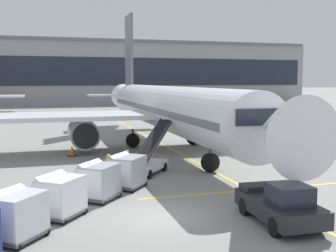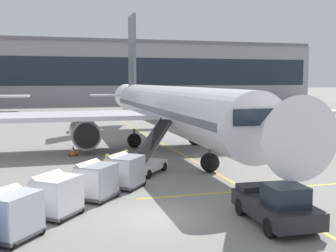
{
  "view_description": "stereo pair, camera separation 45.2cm",
  "coord_description": "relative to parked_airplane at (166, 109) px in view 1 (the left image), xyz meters",
  "views": [
    {
      "loc": [
        -4.85,
        -17.17,
        5.94
      ],
      "look_at": [
        3.43,
        10.59,
        2.81
      ],
      "focal_mm": 45.0,
      "sensor_mm": 36.0,
      "label": 1
    },
    {
      "loc": [
        -4.41,
        -17.29,
        5.94
      ],
      "look_at": [
        3.43,
        10.59,
        2.81
      ],
      "focal_mm": 45.0,
      "sensor_mm": 36.0,
      "label": 2
    }
  ],
  "objects": [
    {
      "name": "ground_crew_wingwalker",
      "position": [
        -5.6,
        -10.61,
        -2.49
      ],
      "size": [
        0.55,
        0.33,
        1.74
      ],
      "color": "#333847",
      "rests_on": "ground"
    },
    {
      "name": "baggage_cart_third",
      "position": [
        -9.86,
        -17.16,
        -2.49
      ],
      "size": [
        2.5,
        2.64,
        1.91
      ],
      "color": "#515156",
      "rests_on": "ground"
    },
    {
      "name": "baggage_cart_second",
      "position": [
        -7.91,
        -14.89,
        -2.49
      ],
      "size": [
        2.5,
        2.64,
        1.91
      ],
      "color": "#515156",
      "rests_on": "ground"
    },
    {
      "name": "baggage_cart_fourth",
      "position": [
        -11.52,
        -19.42,
        -2.49
      ],
      "size": [
        2.5,
        2.64,
        1.91
      ],
      "color": "#515156",
      "rests_on": "ground"
    },
    {
      "name": "ground_crew_by_carts",
      "position": [
        -7.21,
        -13.29,
        -2.49
      ],
      "size": [
        0.45,
        0.43,
        1.74
      ],
      "color": "#514C42",
      "rests_on": "ground"
    },
    {
      "name": "pushback_tug",
      "position": [
        -1.1,
        -20.63,
        -2.66
      ],
      "size": [
        2.24,
        4.47,
        1.83
      ],
      "color": "#232328",
      "rests_on": "ground"
    },
    {
      "name": "terminal_building",
      "position": [
        2.34,
        79.6,
        4.67
      ],
      "size": [
        119.38,
        18.2,
        16.41
      ],
      "color": "#939399",
      "rests_on": "ground"
    },
    {
      "name": "baggage_cart_lead",
      "position": [
        -6.1,
        -13.04,
        -2.49
      ],
      "size": [
        2.5,
        2.64,
        1.91
      ],
      "color": "#515156",
      "rests_on": "ground"
    },
    {
      "name": "belt_loader",
      "position": [
        -4.06,
        -9.64,
        -2.58
      ],
      "size": [
        4.22,
        4.79,
        3.33
      ],
      "color": "silver",
      "rests_on": "ground"
    },
    {
      "name": "apron_guidance_line_lead_in",
      "position": [
        0.22,
        -0.77,
        -3.48
      ],
      "size": [
        0.2,
        110.0,
        0.01
      ],
      "color": "yellow",
      "rests_on": "ground"
    },
    {
      "name": "safety_cone_engine_keepout",
      "position": [
        -8.33,
        -1.87,
        -3.1
      ],
      "size": [
        0.71,
        0.71,
        0.8
      ],
      "color": "black",
      "rests_on": "ground"
    },
    {
      "name": "ground_crew_by_loader",
      "position": [
        -6.92,
        -11.8,
        -2.49
      ],
      "size": [
        0.56,
        0.3,
        1.74
      ],
      "color": "black",
      "rests_on": "ground"
    },
    {
      "name": "apron_guidance_line_stop_bar",
      "position": [
        -0.01,
        -15.44,
        -3.48
      ],
      "size": [
        12.0,
        0.2,
        0.01
      ],
      "color": "yellow",
      "rests_on": "ground"
    },
    {
      "name": "parked_airplane",
      "position": [
        0.0,
        0.0,
        0.0
      ],
      "size": [
        32.42,
        42.39,
        14.08
      ],
      "color": "white",
      "rests_on": "ground"
    },
    {
      "name": "ground_plane",
      "position": [
        -5.6,
        -18.44,
        -3.49
      ],
      "size": [
        600.0,
        600.0,
        0.0
      ],
      "primitive_type": "plane",
      "color": "gray"
    },
    {
      "name": "ground_crew_marshaller",
      "position": [
        -5.8,
        -11.39,
        -2.49
      ],
      "size": [
        0.43,
        0.46,
        1.74
      ],
      "color": "#514C42",
      "rests_on": "ground"
    }
  ]
}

